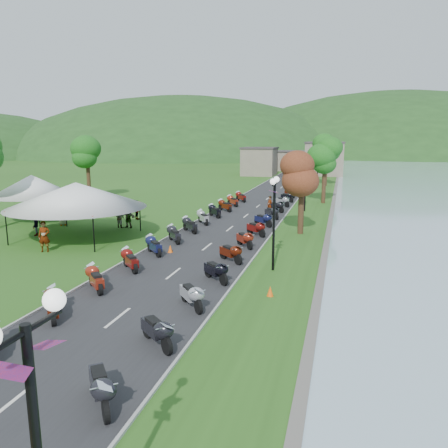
% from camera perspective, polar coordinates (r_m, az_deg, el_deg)
% --- Properties ---
extents(road, '(7.00, 120.00, 0.02)m').
position_cam_1_polar(road, '(46.05, 4.48, 2.34)').
color(road, '#2A2A2C').
rests_on(road, ground).
extents(hills_backdrop, '(360.00, 120.00, 76.00)m').
position_cam_1_polar(hills_backdrop, '(205.02, 12.97, 8.97)').
color(hills_backdrop, '#285621').
rests_on(hills_backdrop, ground).
extents(far_building, '(18.00, 16.00, 5.00)m').
position_cam_1_polar(far_building, '(90.44, 8.63, 8.20)').
color(far_building, gray).
rests_on(far_building, ground).
extents(moto_row_left, '(2.60, 49.11, 1.10)m').
position_cam_1_polar(moto_row_left, '(27.21, -9.10, -2.85)').
color(moto_row_left, '#331411').
rests_on(moto_row_left, ground).
extents(moto_row_right, '(2.60, 45.43, 1.10)m').
position_cam_1_polar(moto_row_right, '(32.14, 4.13, -0.57)').
color(moto_row_right, '#331411').
rests_on(moto_row_right, ground).
extents(vendor_tent_main, '(6.55, 6.55, 4.00)m').
position_cam_1_polar(vendor_tent_main, '(32.88, -18.61, 1.71)').
color(vendor_tent_main, white).
rests_on(vendor_tent_main, ground).
extents(vendor_tent_side, '(4.56, 4.56, 4.00)m').
position_cam_1_polar(vendor_tent_side, '(40.76, -23.67, 3.09)').
color(vendor_tent_side, white).
rests_on(vendor_tent_side, ground).
extents(tree_lakeside, '(2.60, 2.60, 7.22)m').
position_cam_1_polar(tree_lakeside, '(32.70, 10.13, 4.92)').
color(tree_lakeside, '#23731D').
rests_on(tree_lakeside, ground).
extents(pedestrian_a, '(0.86, 0.74, 1.97)m').
position_cam_1_polar(pedestrian_a, '(29.90, -22.29, -3.37)').
color(pedestrian_a, slate).
rests_on(pedestrian_a, ground).
extents(pedestrian_b, '(0.89, 0.65, 1.64)m').
position_cam_1_polar(pedestrian_b, '(36.02, -13.38, -0.45)').
color(pedestrian_b, slate).
rests_on(pedestrian_b, ground).
extents(pedestrian_c, '(1.10, 1.32, 1.92)m').
position_cam_1_polar(pedestrian_c, '(35.06, -23.37, -1.40)').
color(pedestrian_c, slate).
rests_on(pedestrian_c, ground).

